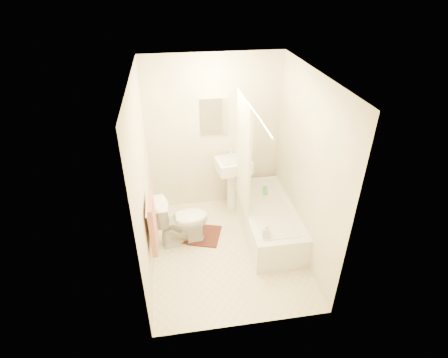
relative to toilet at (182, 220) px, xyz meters
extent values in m
plane|color=beige|center=(0.58, -0.30, -0.36)|extent=(2.40, 2.40, 0.00)
plane|color=white|center=(0.58, -0.30, 2.04)|extent=(2.40, 2.40, 0.00)
cube|color=beige|center=(0.58, 0.90, 0.84)|extent=(2.00, 0.02, 2.40)
cube|color=beige|center=(-0.42, -0.30, 0.84)|extent=(0.02, 2.40, 2.40)
cube|color=beige|center=(1.58, -0.30, 0.84)|extent=(0.02, 2.40, 2.40)
cube|color=white|center=(0.58, 0.88, 1.14)|extent=(0.40, 0.03, 0.55)
cylinder|color=silver|center=(0.88, -0.20, 1.64)|extent=(0.03, 1.70, 0.03)
cube|color=silver|center=(0.88, 0.20, 0.86)|extent=(0.04, 0.80, 1.55)
cylinder|color=silver|center=(-0.38, -0.55, 0.74)|extent=(0.02, 0.60, 0.02)
cube|color=#CC7266|center=(-0.35, -0.55, 0.42)|extent=(0.06, 0.45, 0.66)
cylinder|color=white|center=(-0.35, -0.18, 0.34)|extent=(0.11, 0.12, 0.12)
imported|color=silver|center=(0.00, 0.00, 0.00)|extent=(0.77, 0.49, 0.72)
cube|color=#4A271F|center=(0.21, 0.07, -0.35)|extent=(0.75, 0.65, 0.02)
imported|color=white|center=(1.02, -0.62, 0.19)|extent=(0.11, 0.12, 0.20)
cube|color=green|center=(1.28, 0.38, 0.11)|extent=(0.11, 0.22, 0.04)
camera|label=1|loc=(-0.03, -3.87, 3.00)|focal=28.00mm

